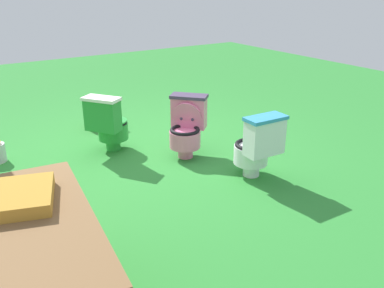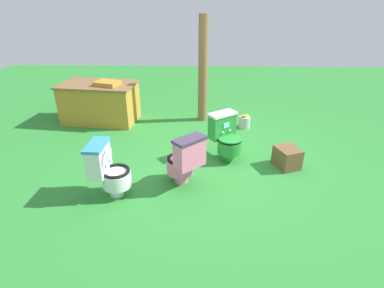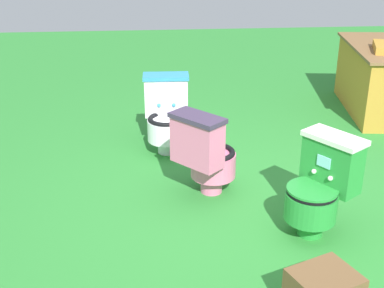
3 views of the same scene
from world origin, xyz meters
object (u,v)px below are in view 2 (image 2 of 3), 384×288
Objects in this scene: toilet_white at (108,169)px; toilet_pink at (184,160)px; wooden_post at (203,70)px; lemon_bucket at (244,122)px; vendor_table at (100,102)px; small_crate at (287,158)px; toilet_green at (226,137)px.

toilet_pink is (0.94, 0.28, 0.00)m from toilet_white.
wooden_post reaches higher than toilet_white.
lemon_bucket is (0.81, -0.40, -0.90)m from wooden_post.
lemon_bucket is (2.85, -0.27, -0.28)m from vendor_table.
small_crate is (1.26, -1.89, -0.86)m from wooden_post.
lemon_bucket is at bearing 140.79° from toilet_white.
toilet_green reaches higher than small_crate.
toilet_green is at bearing 164.88° from small_crate.
toilet_pink is 0.47× the size of vendor_table.
vendor_table is 0.76× the size of wooden_post.
toilet_green is 2.84m from vendor_table.
toilet_green is (0.60, 0.75, -0.00)m from toilet_pink.
lemon_bucket is (0.45, 1.24, -0.25)m from toilet_green.
toilet_pink is at bearing -51.41° from vendor_table.
toilet_white is 2.68m from vendor_table.
lemon_bucket is at bearing 19.15° from toilet_pink.
vendor_table is at bearing -176.38° from wooden_post.
small_crate is 1.28× the size of lemon_bucket.
lemon_bucket is at bearing -5.46° from vendor_table.
toilet_white and toilet_pink have the same top height.
toilet_white and toilet_green have the same top height.
toilet_white is at bearing -131.22° from lemon_bucket.
toilet_white is 1.85m from toilet_green.
wooden_post is (1.17, 2.67, 0.64)m from toilet_white.
toilet_green is 0.36× the size of wooden_post.
toilet_pink is at bearing -117.80° from lemon_bucket.
small_crate is at bearing 129.32° from toilet_green.
toilet_pink is 2.26m from lemon_bucket.
toilet_white is at bearing -113.72° from wooden_post.
toilet_white is at bearing 153.51° from toilet_pink.
wooden_post is (2.04, 0.13, 0.62)m from vendor_table.
toilet_pink is at bearing 15.61° from toilet_green.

